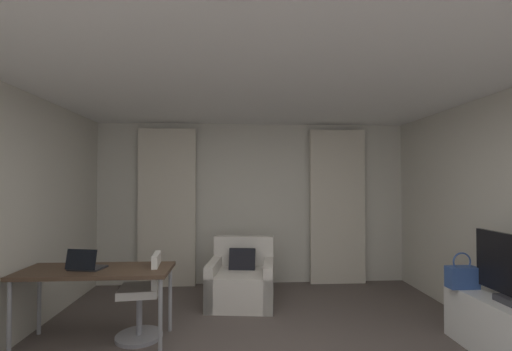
# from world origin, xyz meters

# --- Properties ---
(wall_window) EXTENTS (5.12, 0.06, 2.60)m
(wall_window) POSITION_xyz_m (0.00, 3.03, 1.30)
(wall_window) COLOR beige
(wall_window) RESTS_ON ground
(ceiling) EXTENTS (5.12, 6.12, 0.06)m
(ceiling) POSITION_xyz_m (0.00, 0.00, 2.63)
(ceiling) COLOR white
(ceiling) RESTS_ON wall_left
(curtain_left_panel) EXTENTS (0.90, 0.06, 2.50)m
(curtain_left_panel) POSITION_xyz_m (-1.38, 2.90, 1.25)
(curtain_left_panel) COLOR beige
(curtain_left_panel) RESTS_ON ground
(curtain_right_panel) EXTENTS (0.90, 0.06, 2.50)m
(curtain_right_panel) POSITION_xyz_m (1.38, 2.90, 1.25)
(curtain_right_panel) COLOR beige
(curtain_right_panel) RESTS_ON ground
(armchair) EXTENTS (0.95, 0.93, 0.86)m
(armchair) POSITION_xyz_m (-0.20, 2.09, 0.29)
(armchair) COLOR silver
(armchair) RESTS_ON ground
(desk) EXTENTS (1.50, 0.59, 0.75)m
(desk) POSITION_xyz_m (-1.71, 1.02, 0.69)
(desk) COLOR #4C3828
(desk) RESTS_ON ground
(desk_chair) EXTENTS (0.48, 0.48, 0.88)m
(desk_chair) POSITION_xyz_m (-1.26, 1.10, 0.39)
(desk_chair) COLOR gray
(desk_chair) RESTS_ON ground
(laptop) EXTENTS (0.36, 0.31, 0.22)m
(laptop) POSITION_xyz_m (-1.81, 0.99, 0.80)
(laptop) COLOR #2D2D33
(laptop) RESTS_ON desk
(handbag_primary) EXTENTS (0.30, 0.14, 0.37)m
(handbag_primary) POSITION_xyz_m (2.06, 0.84, 0.66)
(handbag_primary) COLOR #335193
(handbag_primary) RESTS_ON tv_console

